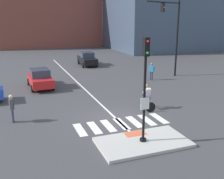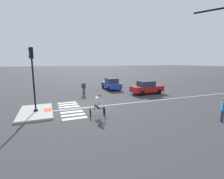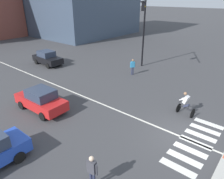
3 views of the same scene
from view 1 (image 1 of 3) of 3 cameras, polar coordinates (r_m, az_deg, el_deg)
ground_plane at (r=16.34m, az=1.01°, el=-6.25°), size 300.00×300.00×0.00m
traffic_island at (r=13.45m, az=6.51°, el=-10.95°), size 4.39×2.46×0.15m
tactile_pad_front at (r=14.13m, az=4.88°, el=-9.21°), size 1.10×0.60×0.01m
signal_pole at (r=12.40m, az=6.95°, el=1.76°), size 0.44×0.38×4.94m
crosswalk_stripe_a at (r=14.99m, az=-6.74°, el=-8.39°), size 0.44×1.80×0.01m
crosswalk_stripe_b at (r=15.18m, az=-3.73°, el=-7.99°), size 0.44×1.80×0.01m
crosswalk_stripe_c at (r=15.42m, az=-0.80°, el=-7.59°), size 0.44×1.80×0.01m
crosswalk_stripe_d at (r=15.69m, az=2.03°, el=-7.17°), size 0.44×1.80×0.01m
crosswalk_stripe_e at (r=16.00m, az=4.75°, el=-6.76°), size 0.44×1.80×0.01m
crosswalk_stripe_f at (r=16.35m, az=7.36°, el=-6.35°), size 0.44×1.80×0.01m
crosswalk_stripe_g at (r=16.73m, az=9.85°, el=-5.94°), size 0.44×1.80×0.01m
lane_centre_line at (r=25.48m, az=-7.33°, el=1.56°), size 0.14×28.00×0.01m
traffic_light_mast at (r=27.26m, az=12.63°, el=12.46°), size 4.87×2.58×7.39m
building_corner_left at (r=60.18m, az=-14.20°, el=15.10°), size 21.11×16.28×12.48m
building_corner_right at (r=52.56m, az=11.25°, el=17.48°), size 19.89×15.27×16.46m
car_red_westbound_far at (r=23.96m, az=-14.89°, el=2.27°), size 1.97×4.17×1.64m
car_black_eastbound_distant at (r=33.90m, az=-5.25°, el=6.43°), size 1.96×4.16×1.64m
cyclist at (r=17.90m, az=7.47°, el=-1.48°), size 0.78×1.16×1.68m
pedestrian_at_curb_left at (r=16.56m, az=-20.34°, el=-3.33°), size 0.27×0.54×1.67m
pedestrian_waiting_far_side at (r=26.17m, az=8.32°, el=4.08°), size 0.47×0.38×1.67m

